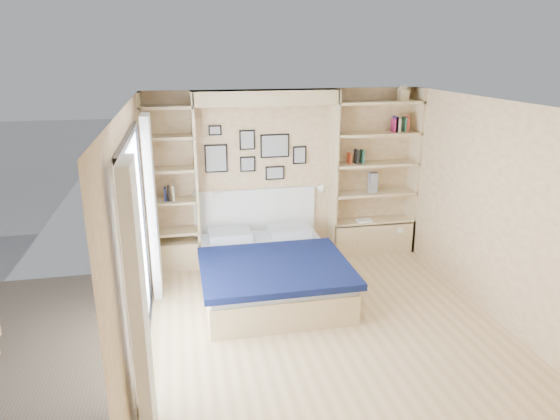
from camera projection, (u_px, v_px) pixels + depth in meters
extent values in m
plane|color=#D5B282|center=(326.00, 329.00, 5.66)|extent=(4.50, 4.50, 0.00)
plane|color=beige|center=(285.00, 175.00, 7.38)|extent=(4.00, 0.00, 4.00)
plane|color=beige|center=(433.00, 339.00, 3.18)|extent=(4.00, 0.00, 4.00)
plane|color=beige|center=(134.00, 238.00, 4.89)|extent=(0.00, 4.50, 4.50)
plane|color=beige|center=(498.00, 213.00, 5.66)|extent=(0.00, 4.50, 4.50)
plane|color=white|center=(333.00, 105.00, 4.90)|extent=(4.50, 4.50, 0.00)
cube|color=#D6B884|center=(196.00, 183.00, 6.96)|extent=(0.04, 0.35, 2.50)
cube|color=#D6B884|center=(333.00, 176.00, 7.35)|extent=(0.04, 0.35, 2.50)
cube|color=#D6B884|center=(266.00, 97.00, 6.81)|extent=(2.00, 0.35, 0.20)
cube|color=#D6B884|center=(414.00, 172.00, 7.59)|extent=(0.04, 0.35, 2.50)
cube|color=#D6B884|center=(146.00, 185.00, 6.83)|extent=(0.04, 0.35, 2.50)
cube|color=#D6B884|center=(371.00, 236.00, 7.78)|extent=(1.30, 0.35, 0.50)
cube|color=#D6B884|center=(176.00, 254.00, 7.21)|extent=(0.70, 0.35, 0.40)
cube|color=black|center=(128.00, 139.00, 4.60)|extent=(0.04, 2.08, 0.06)
cube|color=black|center=(147.00, 346.00, 5.27)|extent=(0.04, 2.08, 0.06)
cube|color=black|center=(130.00, 300.00, 3.99)|extent=(0.04, 0.06, 2.20)
cube|color=black|center=(144.00, 220.00, 5.90)|extent=(0.04, 0.06, 2.20)
cube|color=silver|center=(137.00, 250.00, 4.94)|extent=(0.01, 2.00, 2.20)
cube|color=white|center=(139.00, 311.00, 3.73)|extent=(0.10, 0.45, 2.30)
cube|color=white|center=(152.00, 208.00, 6.16)|extent=(0.10, 0.45, 2.30)
cube|color=#D6B884|center=(372.00, 221.00, 7.70)|extent=(1.30, 0.35, 0.04)
cube|color=#D6B884|center=(374.00, 193.00, 7.56)|extent=(1.30, 0.35, 0.04)
cube|color=#D6B884|center=(375.00, 164.00, 7.43)|extent=(1.30, 0.35, 0.04)
cube|color=#D6B884|center=(377.00, 134.00, 7.29)|extent=(1.30, 0.35, 0.04)
cube|color=#D6B884|center=(379.00, 102.00, 7.15)|extent=(1.30, 0.35, 0.04)
cube|color=#D6B884|center=(174.00, 231.00, 7.11)|extent=(0.70, 0.35, 0.04)
cube|color=#D6B884|center=(172.00, 201.00, 6.97)|extent=(0.70, 0.35, 0.04)
cube|color=#D6B884|center=(170.00, 170.00, 6.83)|extent=(0.70, 0.35, 0.04)
cube|color=#D6B884|center=(168.00, 137.00, 6.70)|extent=(0.70, 0.35, 0.04)
cube|color=#D6B884|center=(165.00, 107.00, 6.58)|extent=(0.70, 0.35, 0.04)
cube|color=#D6B884|center=(270.00, 278.00, 6.49)|extent=(1.70, 2.13, 0.37)
cube|color=#B0B6C0|center=(270.00, 261.00, 6.42)|extent=(1.66, 2.09, 0.10)
cube|color=#0A1138|center=(275.00, 267.00, 6.06)|extent=(1.80, 1.49, 0.08)
cube|color=#B0B6C0|center=(230.00, 235.00, 7.02)|extent=(0.59, 0.43, 0.12)
cube|color=#B0B6C0|center=(289.00, 231.00, 7.18)|extent=(0.59, 0.43, 0.12)
cube|color=white|center=(255.00, 212.00, 7.42)|extent=(1.80, 0.04, 0.70)
cube|color=black|center=(216.00, 159.00, 7.07)|extent=(0.32, 0.02, 0.40)
cube|color=gray|center=(216.00, 159.00, 7.06)|extent=(0.28, 0.01, 0.36)
cube|color=black|center=(247.00, 140.00, 7.08)|extent=(0.22, 0.02, 0.28)
cube|color=gray|center=(247.00, 140.00, 7.07)|extent=(0.18, 0.01, 0.24)
cube|color=black|center=(248.00, 164.00, 7.19)|extent=(0.22, 0.02, 0.22)
cube|color=gray|center=(248.00, 164.00, 7.18)|extent=(0.18, 0.01, 0.18)
cube|color=black|center=(275.00, 146.00, 7.19)|extent=(0.42, 0.02, 0.34)
cube|color=gray|center=(275.00, 146.00, 7.18)|extent=(0.38, 0.01, 0.30)
cube|color=black|center=(275.00, 173.00, 7.31)|extent=(0.28, 0.02, 0.20)
cube|color=gray|center=(275.00, 173.00, 7.30)|extent=(0.24, 0.01, 0.16)
cube|color=black|center=(300.00, 155.00, 7.30)|extent=(0.20, 0.02, 0.26)
cube|color=gray|center=(300.00, 155.00, 7.29)|extent=(0.16, 0.01, 0.22)
cube|color=black|center=(215.00, 130.00, 6.95)|extent=(0.18, 0.02, 0.14)
cube|color=gray|center=(215.00, 130.00, 6.94)|extent=(0.14, 0.01, 0.10)
cylinder|color=silver|center=(207.00, 192.00, 6.96)|extent=(0.20, 0.02, 0.02)
cone|color=white|center=(214.00, 193.00, 6.98)|extent=(0.13, 0.12, 0.15)
cylinder|color=silver|center=(325.00, 186.00, 7.29)|extent=(0.20, 0.02, 0.02)
cone|color=white|center=(319.00, 188.00, 7.28)|extent=(0.13, 0.12, 0.15)
cube|color=#9D3217|center=(349.00, 158.00, 7.31)|extent=(0.02, 0.15, 0.16)
cube|color=black|center=(356.00, 157.00, 7.32)|extent=(0.03, 0.15, 0.21)
cube|color=#26593F|center=(362.00, 157.00, 7.34)|extent=(0.03, 0.15, 0.20)
cube|color=#981B48|center=(394.00, 125.00, 7.30)|extent=(0.02, 0.15, 0.19)
cube|color=navy|center=(395.00, 124.00, 7.30)|extent=(0.03, 0.15, 0.23)
cube|color=black|center=(395.00, 124.00, 7.30)|extent=(0.03, 0.15, 0.22)
cube|color=#CDB196|center=(398.00, 125.00, 7.31)|extent=(0.04, 0.15, 0.19)
cube|color=#26593F|center=(404.00, 124.00, 7.33)|extent=(0.03, 0.15, 0.21)
cube|color=#AC221B|center=(406.00, 124.00, 7.33)|extent=(0.03, 0.15, 0.22)
cube|color=navy|center=(165.00, 194.00, 6.92)|extent=(0.02, 0.15, 0.18)
cube|color=black|center=(168.00, 193.00, 6.92)|extent=(0.03, 0.15, 0.20)
cube|color=#BFB28C|center=(173.00, 192.00, 6.93)|extent=(0.03, 0.15, 0.22)
cube|color=#D6B884|center=(403.00, 95.00, 7.19)|extent=(0.13, 0.13, 0.15)
cone|color=#D6B884|center=(404.00, 87.00, 7.15)|extent=(0.20, 0.20, 0.08)
cube|color=slate|center=(373.00, 182.00, 7.50)|extent=(0.12, 0.12, 0.30)
cube|color=white|center=(364.00, 221.00, 7.61)|extent=(0.22, 0.16, 0.03)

